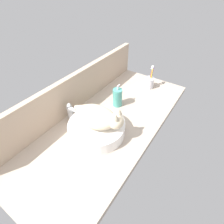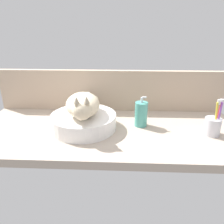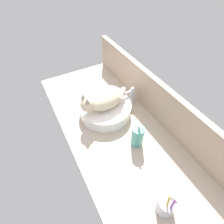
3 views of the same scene
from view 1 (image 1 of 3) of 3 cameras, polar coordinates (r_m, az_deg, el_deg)
The scene contains 7 objects.
ground_plane at distance 116.22cm, azimuth -1.06°, elevation -3.72°, with size 138.46×59.88×4.00cm, color #B2A08E.
backsplash_panel at distance 121.89cm, azimuth -12.13°, elevation 6.50°, with size 138.46×3.60×25.17cm, color tan.
sink_basin at distance 105.00cm, azimuth -4.77°, elevation -5.40°, with size 33.79×33.79×7.83cm, color white.
cat at distance 97.80cm, azimuth -4.36°, elevation -1.69°, with size 20.72×32.32×14.00cm.
faucet at distance 113.28cm, azimuth -13.10°, elevation -0.05°, with size 3.60×11.82×13.60cm.
soap_dispenser at distance 123.89cm, azimuth 1.78°, elevation 4.78°, with size 6.71×6.71×16.52cm.
toothbrush_cup at distance 147.77cm, azimuth 12.01°, elevation 9.49°, with size 7.84×7.84×18.67cm.
Camera 1 is at (-67.49, -48.30, 79.36)cm, focal length 28.00 mm.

